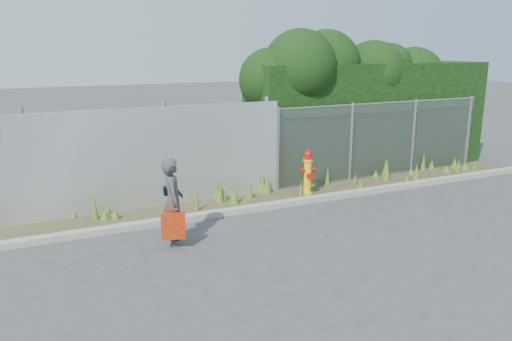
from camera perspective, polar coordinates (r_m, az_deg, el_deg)
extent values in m
plane|color=#3C3C3E|center=(9.38, 5.38, -7.63)|extent=(80.00, 80.00, 0.00)
cube|color=gray|center=(10.85, 0.53, -4.20)|extent=(16.00, 0.22, 0.12)
cube|color=#3F3A24|center=(11.38, -0.80, -3.61)|extent=(16.00, 1.20, 0.01)
cone|color=#3D5F1C|center=(10.76, -6.75, -3.29)|extent=(0.10, 0.10, 0.53)
cone|color=#3D5F1C|center=(14.87, 18.60, 0.93)|extent=(0.15, 0.15, 0.55)
cone|color=#3D5F1C|center=(10.66, -17.93, -4.07)|extent=(0.14, 0.14, 0.53)
cone|color=#3D5F1C|center=(13.56, 16.87, -0.88)|extent=(0.12, 0.12, 0.21)
cone|color=#3D5F1C|center=(10.61, -15.76, -4.81)|extent=(0.20, 0.20, 0.24)
cone|color=#3D5F1C|center=(10.99, -20.08, -4.65)|extent=(0.13, 0.13, 0.18)
cone|color=#3D5F1C|center=(14.96, 20.96, 0.11)|extent=(0.24, 0.24, 0.19)
cone|color=#3D5F1C|center=(10.67, -16.90, -4.90)|extent=(0.21, 0.21, 0.20)
cone|color=#3D5F1C|center=(15.00, 23.69, 0.36)|extent=(0.11, 0.11, 0.44)
cone|color=#3D5F1C|center=(11.99, 0.74, -1.57)|extent=(0.22, 0.22, 0.46)
cone|color=#3D5F1C|center=(11.42, -3.73, -2.73)|extent=(0.21, 0.21, 0.33)
cone|color=#3D5F1C|center=(15.20, 19.44, 0.59)|extent=(0.18, 0.18, 0.27)
cone|color=#3D5F1C|center=(13.76, 17.88, -0.22)|extent=(0.15, 0.15, 0.46)
cone|color=#3D5F1C|center=(13.50, 14.73, -0.09)|extent=(0.20, 0.20, 0.54)
cone|color=#3D5F1C|center=(15.44, 22.82, 0.43)|extent=(0.22, 0.22, 0.24)
cone|color=#3D5F1C|center=(13.11, 11.26, -0.91)|extent=(0.10, 0.10, 0.27)
cone|color=#3D5F1C|center=(11.84, 5.17, -2.07)|extent=(0.10, 0.10, 0.36)
cone|color=#3D5F1C|center=(15.48, 21.75, 0.72)|extent=(0.22, 0.22, 0.32)
cone|color=#3D5F1C|center=(14.12, 14.63, 0.35)|extent=(0.23, 0.23, 0.45)
cone|color=#3D5F1C|center=(11.95, 1.29, -1.60)|extent=(0.24, 0.24, 0.47)
cone|color=#3D5F1C|center=(12.42, 11.86, -1.69)|extent=(0.18, 0.18, 0.31)
cone|color=#3D5F1C|center=(11.30, -4.14, -2.50)|extent=(0.19, 0.19, 0.49)
cone|color=#3D5F1C|center=(11.61, -4.48, -2.28)|extent=(0.16, 0.16, 0.40)
cone|color=#3D5F1C|center=(15.13, 22.13, 0.50)|extent=(0.15, 0.15, 0.37)
cone|color=#3D5F1C|center=(11.06, -16.58, -4.13)|extent=(0.13, 0.13, 0.23)
cone|color=#3D5F1C|center=(13.75, 13.53, -0.44)|extent=(0.18, 0.18, 0.22)
cone|color=#3D5F1C|center=(11.58, -0.72, -2.32)|extent=(0.19, 0.19, 0.39)
cone|color=#3D5F1C|center=(12.89, 8.20, -0.66)|extent=(0.12, 0.12, 0.44)
cone|color=#3D5F1C|center=(14.39, 17.33, -0.13)|extent=(0.20, 0.20, 0.19)
cone|color=#3D5F1C|center=(13.73, 17.87, -0.32)|extent=(0.22, 0.22, 0.42)
cone|color=#3D5F1C|center=(11.21, -2.44, -2.84)|extent=(0.22, 0.22, 0.41)
cube|color=#AEB1B6|center=(10.80, -18.08, 0.75)|extent=(8.50, 0.08, 2.20)
cylinder|color=gray|center=(10.83, -24.73, 0.45)|extent=(0.10, 0.10, 2.30)
cylinder|color=gray|center=(11.19, -10.31, 1.92)|extent=(0.10, 0.10, 2.30)
cylinder|color=gray|center=(12.06, 1.22, 3.02)|extent=(0.10, 0.10, 2.30)
cube|color=gray|center=(13.87, 14.32, 3.39)|extent=(6.50, 0.03, 2.00)
cylinder|color=gray|center=(13.73, 14.57, 7.50)|extent=(6.50, 0.04, 0.04)
cylinder|color=gray|center=(12.10, 2.53, 2.43)|extent=(0.07, 0.07, 2.05)
cylinder|color=gray|center=(13.22, 10.81, 3.19)|extent=(0.07, 0.07, 2.05)
cylinder|color=gray|center=(14.55, 17.53, 3.76)|extent=(0.07, 0.07, 2.05)
cylinder|color=gray|center=(16.04, 23.07, 4.19)|extent=(0.07, 0.07, 2.05)
cube|color=black|center=(14.74, 12.87, 6.05)|extent=(7.30, 1.60, 3.00)
sphere|color=black|center=(13.04, 1.67, 10.32)|extent=(1.64, 1.64, 1.64)
sphere|color=black|center=(13.07, 5.03, 11.80)|extent=(1.89, 1.89, 1.89)
sphere|color=black|center=(13.87, 7.96, 11.89)|extent=(1.87, 1.87, 1.87)
sphere|color=black|center=(14.22, 9.80, 10.32)|extent=(1.60, 1.60, 1.60)
sphere|color=black|center=(14.70, 13.19, 10.79)|extent=(1.82, 1.82, 1.82)
sphere|color=black|center=(15.17, 14.93, 11.46)|extent=(1.32, 1.32, 1.32)
sphere|color=black|center=(15.89, 17.44, 9.98)|extent=(1.87, 1.87, 1.87)
sphere|color=black|center=(16.38, 19.90, 9.43)|extent=(1.18, 1.18, 1.18)
cylinder|color=yellow|center=(12.01, 5.87, -2.61)|extent=(0.27, 0.27, 0.06)
cylinder|color=yellow|center=(11.91, 5.91, -0.84)|extent=(0.18, 0.18, 0.83)
cylinder|color=yellow|center=(11.80, 5.96, 1.19)|extent=(0.23, 0.23, 0.05)
cylinder|color=#B20F0A|center=(11.79, 5.97, 1.51)|extent=(0.20, 0.20, 0.10)
sphere|color=#B20F0A|center=(11.78, 5.98, 1.84)|extent=(0.18, 0.18, 0.18)
cylinder|color=#B20F0A|center=(11.76, 5.99, 2.30)|extent=(0.05, 0.05, 0.05)
cylinder|color=#B20F0A|center=(11.79, 5.37, -0.02)|extent=(0.10, 0.11, 0.11)
cylinder|color=#B20F0A|center=(11.93, 6.49, 0.11)|extent=(0.10, 0.11, 0.11)
cylinder|color=#B20F0A|center=(11.78, 6.26, -0.65)|extent=(0.15, 0.12, 0.15)
imported|color=#0E5854|center=(8.94, -9.48, -3.53)|extent=(0.47, 0.63, 1.57)
cube|color=#9E0A09|center=(8.79, -9.43, -6.27)|extent=(0.41, 0.15, 0.45)
cylinder|color=#9E0A09|center=(8.69, -9.51, -4.40)|extent=(0.19, 0.02, 0.02)
cube|color=black|center=(9.03, -9.82, -2.23)|extent=(0.22, 0.09, 0.16)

